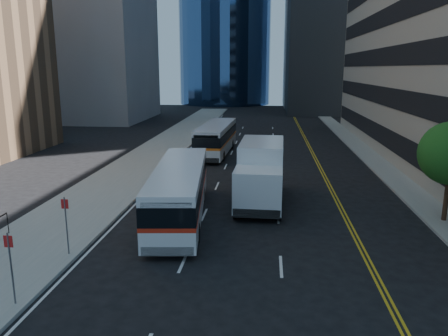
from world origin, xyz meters
name	(u,v)px	position (x,y,z in m)	size (l,w,h in m)	color
ground	(268,290)	(0.00, 0.00, 0.00)	(160.00, 160.00, 0.00)	black
sidewalk_west	(157,153)	(-10.50, 25.00, 0.07)	(5.00, 90.00, 0.15)	gray
sidewalk_east	(370,157)	(9.00, 25.00, 0.07)	(2.00, 90.00, 0.15)	gray
midrise_west	(83,2)	(-28.00, 52.00, 17.50)	(18.00, 18.00, 35.00)	gray
bus_front	(180,191)	(-4.68, 7.26, 1.54)	(3.50, 11.12, 2.82)	silver
bus_rear	(217,138)	(-4.86, 25.34, 1.51)	(2.81, 10.85, 2.77)	silver
box_truck	(261,172)	(-0.51, 10.54, 1.86)	(2.78, 7.44, 3.52)	silver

